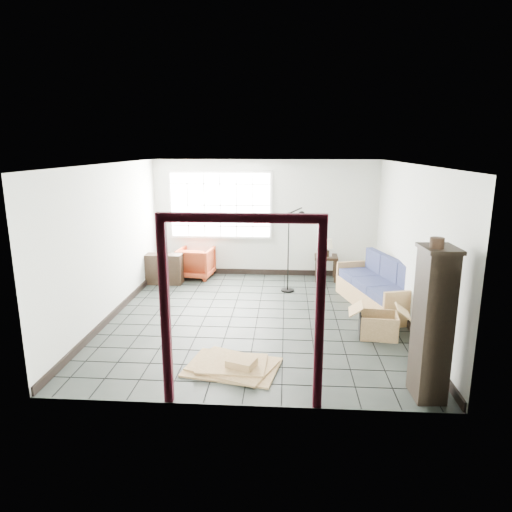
# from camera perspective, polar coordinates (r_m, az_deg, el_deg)

# --- Properties ---
(ground) EXTENTS (5.50, 5.50, 0.00)m
(ground) POSITION_cam_1_polar(r_m,az_deg,el_deg) (7.93, 0.17, -7.71)
(ground) COLOR black
(ground) RESTS_ON ground
(room_shell) EXTENTS (5.02, 5.52, 2.61)m
(room_shell) POSITION_cam_1_polar(r_m,az_deg,el_deg) (7.52, 0.19, 4.40)
(room_shell) COLOR silver
(room_shell) RESTS_ON ground
(window_panel) EXTENTS (2.32, 0.08, 1.52)m
(window_panel) POSITION_cam_1_polar(r_m,az_deg,el_deg) (10.26, -4.47, 6.37)
(window_panel) COLOR silver
(window_panel) RESTS_ON ground
(doorway_trim) EXTENTS (1.80, 0.08, 2.20)m
(doorway_trim) POSITION_cam_1_polar(r_m,az_deg,el_deg) (4.93, -1.84, -4.09)
(doorway_trim) COLOR #390D17
(doorway_trim) RESTS_ON ground
(futon_sofa) EXTENTS (1.29, 2.17, 0.90)m
(futon_sofa) POSITION_cam_1_polar(r_m,az_deg,el_deg) (8.67, 15.27, -4.04)
(futon_sofa) COLOR olive
(futon_sofa) RESTS_ON ground
(armchair) EXTENTS (0.81, 0.77, 0.75)m
(armchair) POSITION_cam_1_polar(r_m,az_deg,el_deg) (10.29, -7.51, -0.63)
(armchair) COLOR brown
(armchair) RESTS_ON ground
(side_table) EXTENTS (0.52, 0.52, 0.55)m
(side_table) POSITION_cam_1_polar(r_m,az_deg,el_deg) (10.11, 8.74, -0.49)
(side_table) COLOR black
(side_table) RESTS_ON ground
(table_lamp) EXTENTS (0.32, 0.32, 0.38)m
(table_lamp) POSITION_cam_1_polar(r_m,az_deg,el_deg) (9.96, 8.92, 1.43)
(table_lamp) COLOR black
(table_lamp) RESTS_ON side_table
(projector) EXTENTS (0.31, 0.27, 0.10)m
(projector) POSITION_cam_1_polar(r_m,az_deg,el_deg) (10.08, 8.53, 0.32)
(projector) COLOR silver
(projector) RESTS_ON side_table
(floor_lamp) EXTENTS (0.45, 0.31, 1.73)m
(floor_lamp) POSITION_cam_1_polar(r_m,az_deg,el_deg) (9.07, 4.81, 1.07)
(floor_lamp) COLOR black
(floor_lamp) RESTS_ON ground
(console_shelf) EXTENTS (0.84, 0.33, 0.65)m
(console_shelf) POSITION_cam_1_polar(r_m,az_deg,el_deg) (9.96, -11.57, -1.58)
(console_shelf) COLOR black
(console_shelf) RESTS_ON ground
(tall_shelf) EXTENTS (0.41, 0.51, 1.81)m
(tall_shelf) POSITION_cam_1_polar(r_m,az_deg,el_deg) (5.60, 21.20, -7.82)
(tall_shelf) COLOR black
(tall_shelf) RESTS_ON ground
(pot) EXTENTS (0.19, 0.19, 0.11)m
(pot) POSITION_cam_1_polar(r_m,az_deg,el_deg) (5.26, 21.68, 1.53)
(pot) COLOR black
(pot) RESTS_ON tall_shelf
(open_box) EXTENTS (0.95, 0.53, 0.52)m
(open_box) POSITION_cam_1_polar(r_m,az_deg,el_deg) (7.36, 15.02, -8.35)
(open_box) COLOR olive
(open_box) RESTS_ON ground
(cardboard_pile) EXTENTS (1.34, 1.11, 0.17)m
(cardboard_pile) POSITION_cam_1_polar(r_m,az_deg,el_deg) (6.23, -2.80, -13.48)
(cardboard_pile) COLOR olive
(cardboard_pile) RESTS_ON ground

